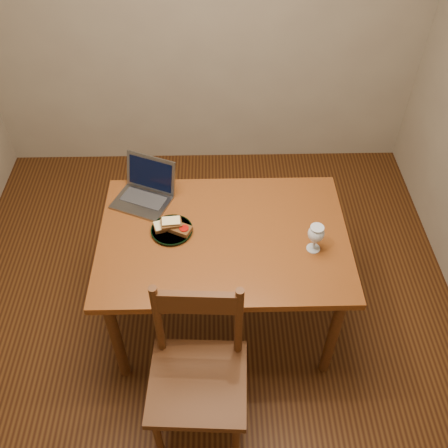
{
  "coord_description": "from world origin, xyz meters",
  "views": [
    {
      "loc": [
        0.08,
        -1.76,
        2.65
      ],
      "look_at": [
        0.12,
        0.02,
        0.8
      ],
      "focal_mm": 40.0,
      "sensor_mm": 36.0,
      "label": 1
    }
  ],
  "objects_px": {
    "plate": "(172,230)",
    "milk_glass": "(315,238)",
    "table": "(224,246)",
    "chair": "(198,372)",
    "laptop": "(146,189)"
  },
  "relations": [
    {
      "from": "table",
      "to": "milk_glass",
      "type": "xyz_separation_m",
      "value": [
        0.45,
        -0.1,
        0.17
      ]
    },
    {
      "from": "milk_glass",
      "to": "chair",
      "type": "bearing_deg",
      "value": -136.8
    },
    {
      "from": "plate",
      "to": "milk_glass",
      "type": "relative_size",
      "value": 1.36
    },
    {
      "from": "table",
      "to": "plate",
      "type": "height_order",
      "value": "plate"
    },
    {
      "from": "milk_glass",
      "to": "table",
      "type": "bearing_deg",
      "value": 167.41
    },
    {
      "from": "plate",
      "to": "milk_glass",
      "type": "xyz_separation_m",
      "value": [
        0.72,
        -0.13,
        0.07
      ]
    },
    {
      "from": "plate",
      "to": "laptop",
      "type": "xyz_separation_m",
      "value": [
        -0.15,
        0.28,
        0.05
      ]
    },
    {
      "from": "chair",
      "to": "plate",
      "type": "distance_m",
      "value": 0.73
    },
    {
      "from": "table",
      "to": "laptop",
      "type": "height_order",
      "value": "laptop"
    },
    {
      "from": "table",
      "to": "milk_glass",
      "type": "height_order",
      "value": "milk_glass"
    },
    {
      "from": "table",
      "to": "chair",
      "type": "relative_size",
      "value": 2.67
    },
    {
      "from": "table",
      "to": "laptop",
      "type": "xyz_separation_m",
      "value": [
        -0.42,
        0.31,
        0.14
      ]
    },
    {
      "from": "table",
      "to": "laptop",
      "type": "bearing_deg",
      "value": 143.93
    },
    {
      "from": "table",
      "to": "chair",
      "type": "xyz_separation_m",
      "value": [
        -0.13,
        -0.65,
        -0.13
      ]
    },
    {
      "from": "laptop",
      "to": "milk_glass",
      "type": "bearing_deg",
      "value": -1.8
    }
  ]
}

